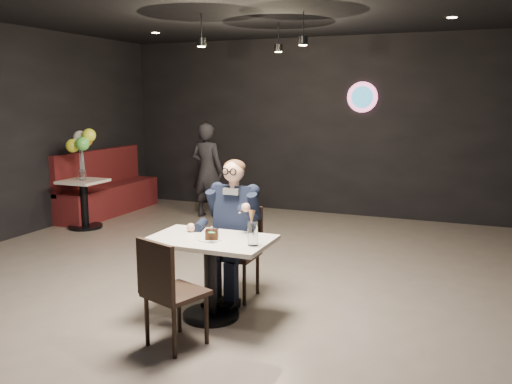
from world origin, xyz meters
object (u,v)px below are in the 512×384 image
at_px(seated_man, 235,228).
at_px(booth_bench, 108,182).
at_px(chair_near, 176,291).
at_px(balloon_vase, 83,175).
at_px(chair_far, 235,253).
at_px(passerby, 207,171).
at_px(sundae_glass, 253,234).
at_px(side_table, 84,204).
at_px(main_table, 211,278).

xyz_separation_m(seated_man, booth_bench, (-3.68, 2.81, -0.17)).
relative_size(chair_near, booth_bench, 0.42).
xyz_separation_m(booth_bench, balloon_vase, (0.30, -1.00, 0.28)).
xyz_separation_m(chair_far, passerby, (-1.97, 3.23, 0.33)).
bearing_deg(balloon_vase, booth_bench, 106.70).
height_order(seated_man, sundae_glass, seated_man).
relative_size(chair_far, side_table, 1.23).
relative_size(sundae_glass, passerby, 0.13).
bearing_deg(chair_far, chair_near, -90.00).
relative_size(chair_far, booth_bench, 0.42).
bearing_deg(seated_man, side_table, 151.81).
relative_size(seated_man, side_table, 1.93).
bearing_deg(seated_man, booth_bench, 142.62).
height_order(balloon_vase, passerby, passerby).
bearing_deg(main_table, balloon_vase, 145.06).
bearing_deg(main_table, seated_man, 90.00).
distance_m(chair_near, seated_man, 1.19).
xyz_separation_m(sundae_glass, balloon_vase, (-3.83, 2.44, -0.02)).
xyz_separation_m(balloon_vase, passerby, (1.40, 1.42, -0.04)).
relative_size(main_table, seated_man, 0.76).
bearing_deg(seated_man, chair_near, -90.00).
bearing_deg(balloon_vase, sundae_glass, -32.47).
bearing_deg(sundae_glass, chair_far, 125.67).
distance_m(chair_near, passerby, 4.82).
xyz_separation_m(chair_near, seated_man, (0.00, 1.16, 0.26)).
height_order(sundae_glass, passerby, passerby).
xyz_separation_m(booth_bench, side_table, (0.30, -1.00, -0.18)).
relative_size(booth_bench, passerby, 1.40).
height_order(main_table, chair_far, chair_far).
xyz_separation_m(chair_near, booth_bench, (-3.68, 3.97, 0.09)).
relative_size(chair_near, balloon_vase, 5.65).
bearing_deg(side_table, seated_man, -28.19).
xyz_separation_m(main_table, seated_man, (0.00, 0.55, 0.34)).
bearing_deg(sundae_glass, passerby, 122.18).
distance_m(chair_near, side_table, 4.50).
xyz_separation_m(seated_man, balloon_vase, (-3.38, 1.81, 0.11)).
relative_size(booth_bench, balloon_vase, 13.58).
bearing_deg(balloon_vase, passerby, 45.24).
xyz_separation_m(main_table, passerby, (-1.97, 3.78, 0.42)).
distance_m(balloon_vase, passerby, 1.99).
distance_m(booth_bench, balloon_vase, 1.08).
relative_size(chair_near, sundae_glass, 4.57).
distance_m(chair_far, passerby, 3.80).
xyz_separation_m(main_table, sundae_glass, (0.45, -0.07, 0.48)).
xyz_separation_m(seated_man, passerby, (-1.97, 3.23, 0.07)).
bearing_deg(chair_near, passerby, 133.37).
distance_m(seated_man, booth_bench, 4.63).
distance_m(chair_far, seated_man, 0.26).
bearing_deg(chair_far, sundae_glass, -54.33).
relative_size(main_table, chair_far, 1.20).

